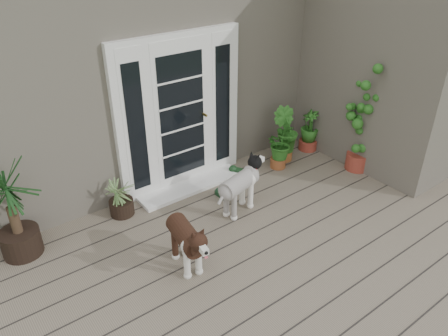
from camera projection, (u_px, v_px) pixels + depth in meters
deck at (301, 260)px, 4.97m from camera, size 6.20×4.60×0.12m
house_main at (124, 53)px, 7.18m from camera, size 7.40×4.00×3.10m
house_wing at (393, 66)px, 6.50m from camera, size 1.60×2.40×3.10m
door_unit at (180, 113)px, 5.83m from camera, size 1.90×0.14×2.15m
door_step at (191, 185)px, 6.21m from camera, size 1.60×0.40×0.05m
brindle_dog at (186, 244)px, 4.65m from camera, size 0.43×0.79×0.63m
white_dog at (239, 191)px, 5.55m from camera, size 0.82×0.50×0.63m
spider_plant at (120, 196)px, 5.52m from camera, size 0.58×0.58×0.56m
yucca at (12, 210)px, 4.69m from camera, size 1.04×1.04×1.21m
herb_a at (279, 150)px, 6.59m from camera, size 0.61×0.61×0.59m
herb_b at (285, 141)px, 6.79m from camera, size 0.58×0.58×0.65m
herb_c at (309, 134)px, 7.12m from camera, size 0.41×0.41×0.55m
sapling at (365, 113)px, 6.23m from camera, size 0.71×0.71×1.84m
clog_left at (239, 171)px, 6.52m from camera, size 0.29×0.37×0.10m
clog_right at (223, 194)px, 5.98m from camera, size 0.15×0.30×0.09m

